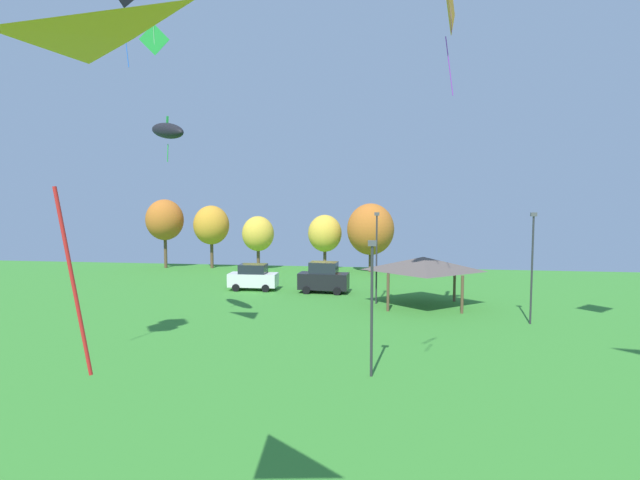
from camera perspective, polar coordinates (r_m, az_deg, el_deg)
kite_flying_3 at (r=29.30m, az=-17.06°, el=11.85°), size 3.49×3.30×2.48m
kite_flying_4 at (r=34.79m, az=-18.42°, el=20.92°), size 1.87×0.36×1.88m
kite_flying_8 at (r=29.32m, az=14.68°, el=24.23°), size 0.81×2.96×6.15m
parked_car_leftmost at (r=43.19m, az=-7.65°, el=-4.23°), size 4.16×2.05×2.23m
parked_car_second_from_left at (r=41.50m, az=0.41°, el=-4.34°), size 4.20×2.11×2.58m
park_pavilion at (r=36.82m, az=11.71°, el=-2.70°), size 6.45×5.36×3.60m
light_post_0 at (r=37.01m, az=6.48°, el=-1.47°), size 0.36×0.20×6.79m
light_post_1 at (r=21.74m, az=5.94°, el=-6.84°), size 0.36×0.20×5.95m
light_post_2 at (r=33.36m, az=23.09°, el=-2.34°), size 0.36×0.20×6.93m
treeline_tree_0 at (r=59.29m, az=-17.32°, el=2.20°), size 4.21×4.21×7.80m
treeline_tree_1 at (r=57.77m, az=-12.31°, el=1.66°), size 4.01×4.01×7.10m
treeline_tree_2 at (r=55.85m, az=-7.09°, el=0.71°), size 3.54×3.54×5.94m
treeline_tree_3 at (r=55.78m, az=0.56°, el=0.75°), size 3.76×3.76×6.07m
treeline_tree_4 at (r=53.65m, az=5.80°, el=1.23°), size 5.03×5.03×7.36m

